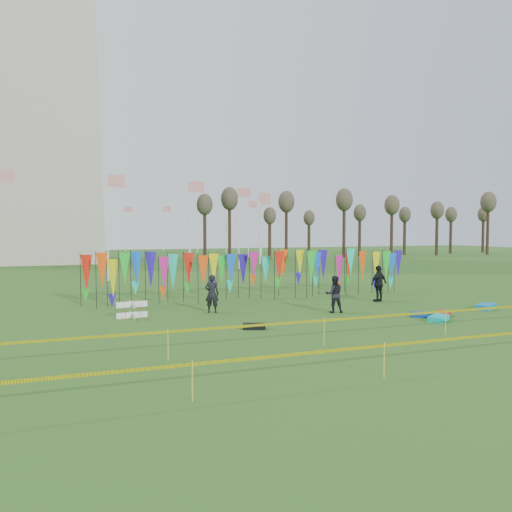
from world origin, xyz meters
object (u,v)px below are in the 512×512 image
object	(u,v)px
person_mid	(334,294)
person_right	(379,284)
kite_bag_turquoise	(439,318)
kite_bag_red	(443,314)
kite_bag_blue	(423,315)
kite_bag_black	(254,326)
person_left	(212,294)
box_kite	(132,310)
kite_bag_teal	(486,307)

from	to	relation	value
person_mid	person_right	world-z (taller)	person_right
person_mid	person_right	bearing A→B (deg)	-132.69
kite_bag_turquoise	kite_bag_red	size ratio (longest dim) A/B	1.02
kite_bag_blue	kite_bag_black	size ratio (longest dim) A/B	1.14
person_left	kite_bag_turquoise	size ratio (longest dim) A/B	1.52
person_left	kite_bag_turquoise	world-z (taller)	person_left
person_mid	kite_bag_black	world-z (taller)	person_mid
kite_bag_blue	person_right	bearing A→B (deg)	78.32
kite_bag_black	person_mid	bearing A→B (deg)	25.14
box_kite	kite_bag_black	distance (m)	5.63
kite_bag_blue	kite_bag_red	bearing A→B (deg)	-10.12
kite_bag_blue	person_left	bearing A→B (deg)	152.03
person_left	kite_bag_teal	world-z (taller)	person_left
box_kite	kite_bag_red	distance (m)	13.30
person_right	kite_bag_turquoise	distance (m)	5.70
person_mid	kite_bag_blue	world-z (taller)	person_mid
kite_bag_teal	kite_bag_red	bearing A→B (deg)	-165.29
box_kite	person_left	distance (m)	3.58
kite_bag_turquoise	kite_bag_red	xyz separation A→B (m)	(0.93, 0.81, -0.01)
person_right	kite_bag_black	size ratio (longest dim) A/B	2.25
person_left	box_kite	bearing A→B (deg)	27.15
kite_bag_blue	box_kite	bearing A→B (deg)	160.48
kite_bag_black	kite_bag_red	bearing A→B (deg)	-2.42
person_right	kite_bag_turquoise	world-z (taller)	person_right
person_mid	kite_bag_blue	xyz separation A→B (m)	(2.94, -2.39, -0.73)
box_kite	kite_bag_blue	xyz separation A→B (m)	(11.65, -4.13, -0.26)
person_right	kite_bag_turquoise	size ratio (longest dim) A/B	1.67
person_mid	kite_bag_teal	distance (m)	7.38
box_kite	person_left	bearing A→B (deg)	2.85
kite_bag_teal	kite_bag_turquoise	bearing A→B (deg)	-158.28
person_mid	kite_bag_teal	xyz separation A→B (m)	(7.14, -1.70, -0.71)
box_kite	person_mid	bearing A→B (deg)	-11.28
kite_bag_red	kite_bag_teal	world-z (taller)	kite_bag_teal
person_right	kite_bag_black	xyz separation A→B (m)	(-8.57, -4.39, -0.85)
kite_bag_blue	kite_bag_red	xyz separation A→B (m)	(0.94, -0.17, 0.00)
kite_bag_black	kite_bag_teal	distance (m)	11.84
box_kite	kite_bag_turquoise	bearing A→B (deg)	-23.66
kite_bag_turquoise	box_kite	bearing A→B (deg)	156.34
person_mid	person_right	xyz separation A→B (m)	(3.89, 2.19, 0.11)
person_left	kite_bag_turquoise	xyz separation A→B (m)	(8.11, -5.28, -0.75)
box_kite	kite_bag_teal	distance (m)	16.22
person_right	kite_bag_black	distance (m)	9.67
kite_bag_red	kite_bag_teal	size ratio (longest dim) A/B	0.86
person_right	kite_bag_teal	world-z (taller)	person_right
kite_bag_red	kite_bag_black	size ratio (longest dim) A/B	1.33
person_left	kite_bag_black	bearing A→B (deg)	120.99
person_mid	kite_bag_teal	bearing A→B (deg)	-175.48
kite_bag_blue	kite_bag_teal	distance (m)	4.26
box_kite	kite_bag_red	bearing A→B (deg)	-18.85
kite_bag_red	kite_bag_teal	xyz separation A→B (m)	(3.27, 0.86, 0.02)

